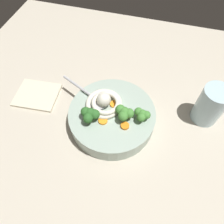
{
  "coord_description": "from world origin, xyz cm",
  "views": [
    {
      "loc": [
        7.54,
        -26.48,
        56.8
      ],
      "look_at": [
        -0.96,
        3.49,
        9.48
      ],
      "focal_mm": 33.02,
      "sensor_mm": 36.0,
      "label": 1
    }
  ],
  "objects_px": {
    "soup_bowl": "(112,117)",
    "soup_spoon": "(97,100)",
    "folded_napkin": "(37,95)",
    "noodle_pile": "(104,102)",
    "drinking_glass": "(210,105)"
  },
  "relations": [
    {
      "from": "soup_bowl",
      "to": "noodle_pile",
      "type": "xyz_separation_m",
      "value": [
        -0.03,
        0.02,
        0.04
      ]
    },
    {
      "from": "drinking_glass",
      "to": "folded_napkin",
      "type": "relative_size",
      "value": 0.9
    },
    {
      "from": "soup_spoon",
      "to": "folded_napkin",
      "type": "relative_size",
      "value": 1.29
    },
    {
      "from": "noodle_pile",
      "to": "soup_spoon",
      "type": "relative_size",
      "value": 0.66
    },
    {
      "from": "soup_bowl",
      "to": "drinking_glass",
      "type": "distance_m",
      "value": 0.28
    },
    {
      "from": "noodle_pile",
      "to": "drinking_glass",
      "type": "bearing_deg",
      "value": 15.01
    },
    {
      "from": "soup_bowl",
      "to": "folded_napkin",
      "type": "relative_size",
      "value": 1.84
    },
    {
      "from": "soup_spoon",
      "to": "soup_bowl",
      "type": "bearing_deg",
      "value": 180.0
    },
    {
      "from": "soup_bowl",
      "to": "soup_spoon",
      "type": "xyz_separation_m",
      "value": [
        -0.05,
        0.02,
        0.03
      ]
    },
    {
      "from": "soup_bowl",
      "to": "soup_spoon",
      "type": "bearing_deg",
      "value": 155.27
    },
    {
      "from": "drinking_glass",
      "to": "folded_napkin",
      "type": "xyz_separation_m",
      "value": [
        -0.52,
        -0.06,
        -0.06
      ]
    },
    {
      "from": "noodle_pile",
      "to": "soup_bowl",
      "type": "bearing_deg",
      "value": -30.77
    },
    {
      "from": "soup_bowl",
      "to": "folded_napkin",
      "type": "xyz_separation_m",
      "value": [
        -0.26,
        0.03,
        -0.02
      ]
    },
    {
      "from": "soup_bowl",
      "to": "drinking_glass",
      "type": "height_order",
      "value": "drinking_glass"
    },
    {
      "from": "noodle_pile",
      "to": "folded_napkin",
      "type": "relative_size",
      "value": 0.86
    }
  ]
}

